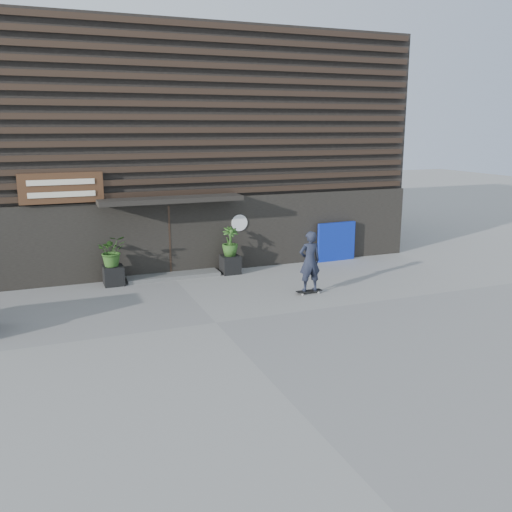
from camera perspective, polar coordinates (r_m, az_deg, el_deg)
name	(u,v)px	position (r m, az deg, el deg)	size (l,w,h in m)	color
ground	(216,323)	(13.93, -4.16, -6.86)	(80.00, 80.00, 0.00)	gray
entrance_step	(173,275)	(18.16, -8.54, -2.00)	(3.00, 0.80, 0.12)	#535350
planter_pot_left	(114,275)	(17.60, -14.45, -1.96)	(0.60, 0.60, 0.60)	black
bamboo_left	(112,251)	(17.42, -14.60, 0.52)	(0.86, 0.75, 0.96)	#2D591E
planter_pot_right	(230,264)	(18.42, -2.66, -0.88)	(0.60, 0.60, 0.60)	black
bamboo_right	(230,242)	(18.24, -2.69, 1.50)	(0.54, 0.54, 0.96)	#2D591E
blue_tarp	(336,242)	(20.29, 8.26, 1.47)	(1.50, 0.12, 1.40)	#0B2097
building	(138,147)	(22.81, -12.03, 10.93)	(18.00, 11.00, 8.00)	black
skateboarder	(310,261)	(16.06, 5.55, -0.56)	(0.78, 0.46, 1.86)	black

